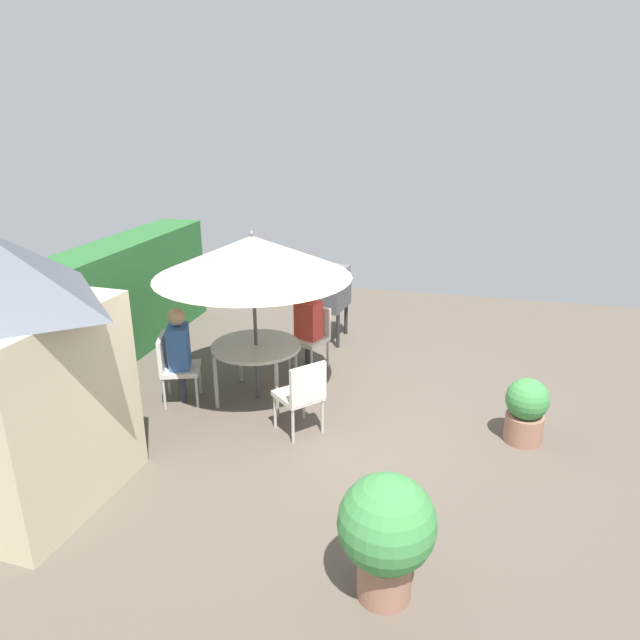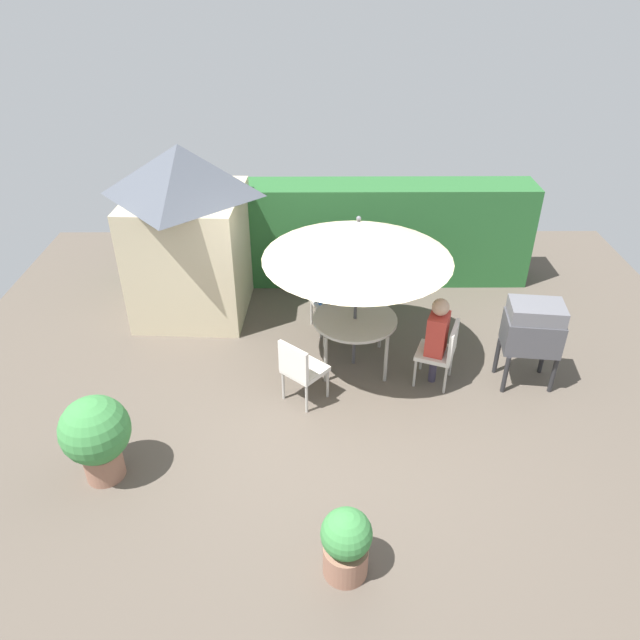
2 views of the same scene
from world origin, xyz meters
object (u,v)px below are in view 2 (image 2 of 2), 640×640
(chair_near_shed, at_px, (442,350))
(chair_far_side, at_px, (326,296))
(patio_table, at_px, (355,322))
(person_in_red, at_px, (438,332))
(potted_plant_by_shed, at_px, (96,434))
(person_in_blue, at_px, (329,283))
(chair_toward_hedge, at_px, (301,368))
(potted_plant_by_grill, at_px, (346,543))
(patio_umbrella, at_px, (358,240))
(bbq_grill, at_px, (533,328))
(garden_shed, at_px, (188,230))

(chair_near_shed, height_order, chair_far_side, same)
(chair_near_shed, bearing_deg, patio_table, 158.66)
(person_in_red, bearing_deg, potted_plant_by_shed, -156.77)
(person_in_blue, bearing_deg, chair_far_side, 110.43)
(chair_toward_hedge, bearing_deg, person_in_blue, 77.42)
(potted_plant_by_grill, relative_size, person_in_red, 0.60)
(chair_toward_hedge, height_order, potted_plant_by_grill, chair_toward_hedge)
(patio_table, bearing_deg, person_in_red, -21.34)
(patio_umbrella, relative_size, person_in_red, 1.91)
(chair_toward_hedge, relative_size, person_in_blue, 0.71)
(bbq_grill, height_order, person_in_red, person_in_red)
(potted_plant_by_grill, xyz_separation_m, person_in_red, (1.28, 2.87, 0.39))
(potted_plant_by_shed, relative_size, person_in_blue, 0.82)
(chair_toward_hedge, bearing_deg, potted_plant_by_grill, -79.36)
(patio_umbrella, xyz_separation_m, potted_plant_by_shed, (-2.84, -2.06, -1.28))
(patio_table, relative_size, person_in_blue, 0.90)
(chair_far_side, xyz_separation_m, person_in_blue, (0.03, -0.08, 0.26))
(chair_toward_hedge, bearing_deg, person_in_red, 13.16)
(potted_plant_by_grill, relative_size, person_in_blue, 0.60)
(patio_umbrella, distance_m, person_in_blue, 1.46)
(patio_umbrella, xyz_separation_m, potted_plant_by_grill, (-0.25, -3.27, -1.49))
(patio_table, relative_size, potted_plant_by_grill, 1.50)
(garden_shed, xyz_separation_m, chair_far_side, (2.08, -0.57, -0.83))
(chair_far_side, height_order, potted_plant_by_grill, chair_far_side)
(person_in_red, bearing_deg, bbq_grill, -1.24)
(chair_near_shed, distance_m, potted_plant_by_grill, 3.15)
(chair_near_shed, bearing_deg, chair_toward_hedge, -168.33)
(garden_shed, relative_size, chair_toward_hedge, 2.93)
(person_in_red, distance_m, person_in_blue, 1.89)
(person_in_red, bearing_deg, potted_plant_by_grill, -114.15)
(chair_far_side, bearing_deg, person_in_red, -44.70)
(potted_plant_by_shed, bearing_deg, person_in_blue, 49.78)
(potted_plant_by_shed, bearing_deg, patio_umbrella, 36.02)
(chair_near_shed, height_order, person_in_blue, person_in_blue)
(bbq_grill, height_order, potted_plant_by_shed, bbq_grill)
(garden_shed, distance_m, chair_far_side, 2.30)
(chair_near_shed, bearing_deg, garden_shed, 150.88)
(garden_shed, xyz_separation_m, person_in_red, (3.47, -1.95, -0.56))
(patio_umbrella, xyz_separation_m, chair_toward_hedge, (-0.72, -0.81, -1.36))
(bbq_grill, distance_m, potted_plant_by_shed, 5.33)
(potted_plant_by_shed, relative_size, potted_plant_by_grill, 1.36)
(patio_table, height_order, bbq_grill, bbq_grill)
(chair_far_side, height_order, person_in_blue, person_in_blue)
(bbq_grill, xyz_separation_m, chair_toward_hedge, (-2.95, -0.38, -0.33))
(garden_shed, relative_size, patio_umbrella, 1.10)
(bbq_grill, bearing_deg, patio_table, 169.12)
(bbq_grill, xyz_separation_m, chair_near_shed, (-1.12, -0.01, -0.33))
(patio_umbrella, relative_size, potted_plant_by_shed, 2.33)
(chair_far_side, bearing_deg, patio_table, -69.57)
(person_in_red, height_order, person_in_blue, same)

